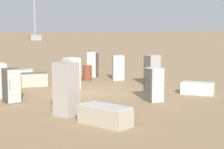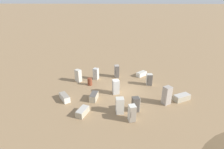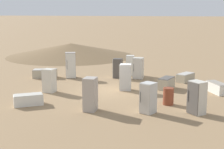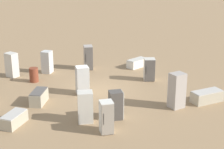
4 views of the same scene
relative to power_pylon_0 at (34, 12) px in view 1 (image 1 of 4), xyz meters
name	(u,v)px [view 1 (image 1 of 4)]	position (x,y,z in m)	size (l,w,h in m)	color
ground_plane	(87,92)	(91.18, -13.64, -8.06)	(1000.00, 1000.00, 0.00)	#937551
power_pylon_0	(34,12)	(0.00, 0.00, 0.00)	(9.07, 3.11, 25.92)	gray
discarded_fridge_0	(118,68)	(87.55, -10.46, -7.30)	(0.74, 0.81, 1.52)	silver
discarded_fridge_1	(66,89)	(95.69, -15.87, -7.10)	(0.99, 0.98, 1.93)	#A89E93
discarded_fridge_2	(105,115)	(97.48, -15.05, -7.74)	(1.93, 1.54, 0.65)	#B2A88E
discarded_fridge_3	(20,74)	(85.12, -16.06, -7.74)	(1.54, 1.68, 0.65)	silver
discarded_fridge_5	(11,86)	(92.52, -17.44, -7.33)	(0.81, 0.72, 1.46)	#4C4742
discarded_fridge_7	(34,80)	(88.21, -15.72, -7.69)	(0.78, 1.46, 0.74)	#B2A88E
discarded_fridge_9	(152,70)	(90.26, -9.54, -7.22)	(0.73, 0.86, 1.68)	#A89E93
discarded_fridge_10	(93,64)	(85.41, -11.38, -7.25)	(0.94, 0.90, 1.62)	beige
discarded_fridge_11	(154,84)	(94.43, -11.66, -7.33)	(0.73, 0.70, 1.45)	beige
discarded_fridge_12	(198,88)	(93.70, -8.89, -7.77)	(1.55, 1.57, 0.59)	silver
discarded_fridge_13	(72,74)	(90.43, -14.20, -7.22)	(0.88, 0.81, 1.67)	silver
rusty_barrel	(87,73)	(87.08, -12.30, -7.60)	(0.56, 0.56, 0.91)	brown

